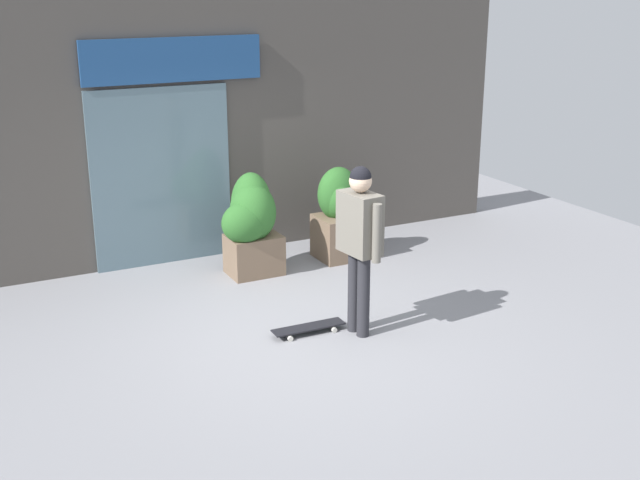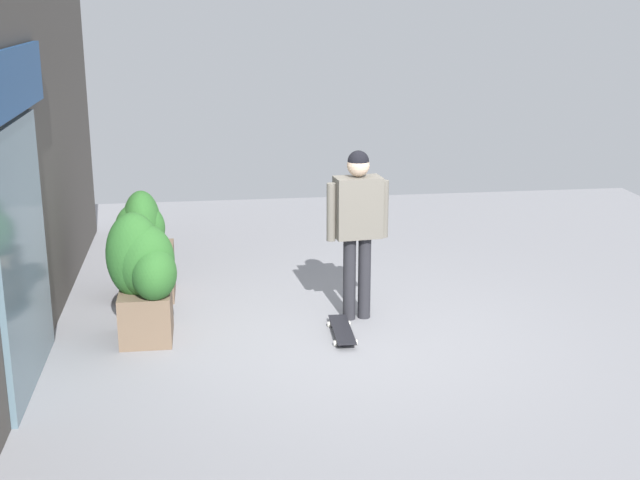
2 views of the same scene
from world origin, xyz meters
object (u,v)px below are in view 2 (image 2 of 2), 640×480
(skateboard, at_px, (342,330))
(planter_box_right, at_px, (144,273))
(planter_box_left, at_px, (144,245))
(skateboarder, at_px, (358,217))

(skateboard, relative_size, planter_box_right, 0.62)
(skateboard, distance_m, planter_box_left, 2.48)
(skateboarder, xyz_separation_m, planter_box_left, (0.96, 2.19, -0.48))
(planter_box_left, bearing_deg, skateboarder, -113.61)
(skateboard, bearing_deg, skateboarder, 155.42)
(skateboarder, distance_m, planter_box_right, 2.18)
(skateboarder, distance_m, planter_box_left, 2.44)
(skateboarder, relative_size, planter_box_left, 1.46)
(planter_box_left, height_order, planter_box_right, planter_box_right)
(skateboarder, relative_size, skateboard, 2.26)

